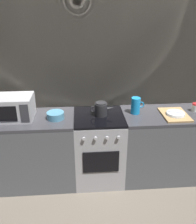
{
  "coord_description": "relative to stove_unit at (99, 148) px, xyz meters",
  "views": [
    {
      "loc": [
        -0.21,
        -2.62,
        2.15
      ],
      "look_at": [
        -0.01,
        0.0,
        0.95
      ],
      "focal_mm": 39.12,
      "sensor_mm": 36.0,
      "label": 1
    }
  ],
  "objects": [
    {
      "name": "spice_jar",
      "position": [
        1.19,
        0.04,
        0.5
      ],
      "size": [
        0.08,
        0.08,
        0.1
      ],
      "color": "silver",
      "rests_on": "counter_right"
    },
    {
      "name": "kettle",
      "position": [
        0.03,
        0.01,
        0.53
      ],
      "size": [
        0.28,
        0.15,
        0.17
      ],
      "color": "#262628",
      "rests_on": "stove_unit"
    },
    {
      "name": "mixing_bowl",
      "position": [
        -0.51,
        -0.03,
        0.49
      ],
      "size": [
        0.2,
        0.2,
        0.08
      ],
      "primitive_type": "cylinder",
      "color": "teal",
      "rests_on": "counter_left"
    },
    {
      "name": "ground_plane",
      "position": [
        0.0,
        0.0,
        -0.45
      ],
      "size": [
        8.0,
        8.0,
        0.0
      ],
      "primitive_type": "plane",
      "color": "#6B6054"
    },
    {
      "name": "counter_right",
      "position": [
        0.9,
        0.0,
        0.0
      ],
      "size": [
        1.2,
        0.6,
        0.9
      ],
      "color": "#515459",
      "rests_on": "ground_plane"
    },
    {
      "name": "microwave",
      "position": [
        -0.99,
        0.02,
        0.59
      ],
      "size": [
        0.46,
        0.35,
        0.27
      ],
      "color": "#B2B2B7",
      "rests_on": "counter_left"
    },
    {
      "name": "dish_pile",
      "position": [
        0.9,
        -0.07,
        0.47
      ],
      "size": [
        0.3,
        0.4,
        0.06
      ],
      "color": "tan",
      "rests_on": "counter_right"
    },
    {
      "name": "back_wall",
      "position": [
        0.0,
        0.32,
        0.75
      ],
      "size": [
        3.6,
        0.05,
        2.4
      ],
      "color": "#A39989",
      "rests_on": "ground_plane"
    },
    {
      "name": "stove_unit",
      "position": [
        0.0,
        0.0,
        0.0
      ],
      "size": [
        0.6,
        0.63,
        0.9
      ],
      "color": "#9E9EA3",
      "rests_on": "ground_plane"
    },
    {
      "name": "counter_left",
      "position": [
        -0.9,
        0.0,
        0.0
      ],
      "size": [
        1.2,
        0.6,
        0.9
      ],
      "color": "#515459",
      "rests_on": "ground_plane"
    },
    {
      "name": "pitcher",
      "position": [
        0.45,
        0.04,
        0.55
      ],
      "size": [
        0.16,
        0.11,
        0.2
      ],
      "color": "#198CD8",
      "rests_on": "counter_right"
    }
  ]
}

